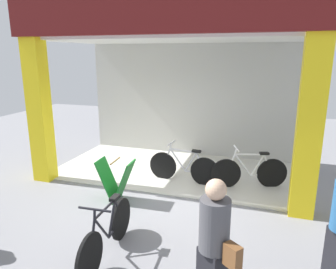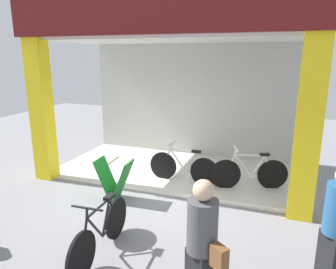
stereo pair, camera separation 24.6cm
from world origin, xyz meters
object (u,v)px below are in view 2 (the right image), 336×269
Objects in this scene: bicycle_parked_0 at (101,232)px; pedestrian_0 at (202,246)px; sandwich_board_sign at (115,180)px; bicycle_inside_0 at (183,167)px; pedestrian_2 at (336,234)px; bicycle_inside_1 at (249,173)px.

bicycle_parked_0 is 1.05× the size of pedestrian_0.
sandwich_board_sign is 0.53× the size of pedestrian_0.
bicycle_inside_0 is 1.00× the size of pedestrian_2.
bicycle_inside_0 is at bearing -173.96° from bicycle_inside_1.
bicycle_inside_1 is at bearing 60.64° from bicycle_parked_0.
bicycle_inside_1 reaches higher than sandwich_board_sign.
bicycle_inside_1 is 0.96× the size of pedestrian_2.
pedestrian_2 is (1.28, -3.02, 0.51)m from bicycle_inside_1.
pedestrian_0 reaches higher than bicycle_inside_1.
sandwich_board_sign is at bearing 112.87° from bicycle_parked_0.
bicycle_parked_0 is (-1.82, -3.24, 0.00)m from bicycle_inside_1.
sandwich_board_sign is at bearing 136.48° from pedestrian_0.
pedestrian_0 is (1.32, -3.61, 0.48)m from bicycle_inside_0.
sandwich_board_sign is at bearing -149.66° from bicycle_inside_1.
bicycle_inside_0 is 1.03× the size of pedestrian_0.
pedestrian_2 reaches higher than bicycle_inside_0.
sandwich_board_sign is 4.15m from pedestrian_2.
bicycle_parked_0 is 1.89m from sandwich_board_sign.
bicycle_inside_1 is (1.49, 0.16, 0.00)m from bicycle_inside_0.
pedestrian_0 is (-0.16, -3.77, 0.48)m from bicycle_inside_1.
bicycle_inside_1 is 3.80m from pedestrian_0.
pedestrian_2 is (1.44, 0.75, 0.03)m from pedestrian_0.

